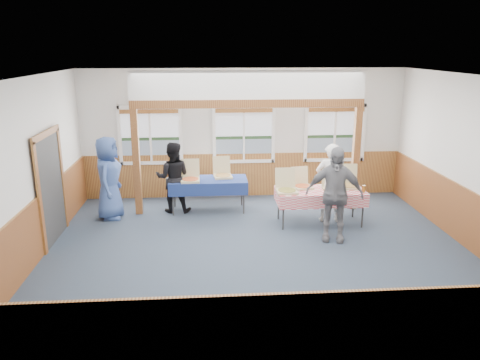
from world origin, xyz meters
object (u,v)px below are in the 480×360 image
(woman_white, at_px, (330,183))
(woman_black, at_px, (173,177))
(man_blue, at_px, (109,178))
(person_grey, at_px, (334,194))
(table_left, at_px, (208,182))
(table_right, at_px, (320,192))

(woman_white, bearing_deg, woman_black, -6.20)
(woman_black, distance_m, man_blue, 1.42)
(woman_white, xyz_separation_m, person_grey, (-0.20, -1.03, 0.08))
(woman_black, bearing_deg, table_left, -175.46)
(table_left, xyz_separation_m, table_right, (2.38, -1.02, 0.00))
(table_left, bearing_deg, person_grey, -25.76)
(woman_white, xyz_separation_m, man_blue, (-4.80, 0.55, 0.06))
(table_right, xyz_separation_m, person_grey, (0.04, -0.89, 0.24))
(woman_black, bearing_deg, woman_white, 169.78)
(woman_white, bearing_deg, table_right, 38.63)
(woman_black, relative_size, person_grey, 0.87)
(table_right, height_order, person_grey, person_grey)
(table_right, distance_m, person_grey, 0.92)
(table_left, distance_m, table_right, 2.59)
(table_left, relative_size, table_right, 0.95)
(woman_black, height_order, man_blue, man_blue)
(table_right, relative_size, person_grey, 1.07)
(woman_white, distance_m, person_grey, 1.05)
(table_left, relative_size, woman_black, 1.17)
(woman_white, bearing_deg, person_grey, 87.36)
(table_left, height_order, woman_black, woman_black)
(man_blue, bearing_deg, woman_black, -72.88)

